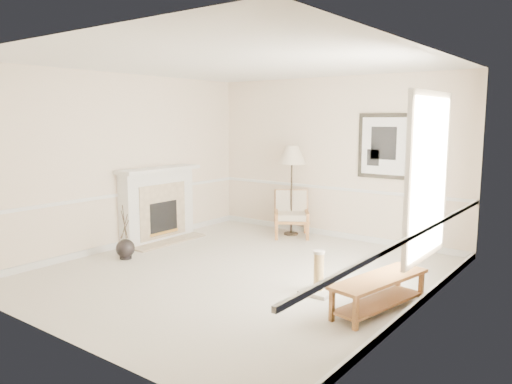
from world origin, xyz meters
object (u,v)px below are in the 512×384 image
armchair (291,212)px  bench (379,288)px  floor_vase (125,249)px  floor_lamp (292,157)px  scratching_post (319,280)px

armchair → bench: armchair is taller
armchair → bench: (2.80, -2.50, -0.19)m
floor_vase → armchair: bearing=67.3°
armchair → floor_lamp: (-0.04, 0.06, 1.00)m
bench → scratching_post: scratching_post is taller
armchair → bench: size_ratio=0.64×
floor_vase → floor_lamp: floor_lamp is taller
armchair → floor_lamp: bearing=88.5°
floor_vase → armchair: (1.20, 2.87, 0.29)m
bench → scratching_post: 0.84m
floor_vase → scratching_post: floor_vase is taller
floor_lamp → scratching_post: floor_lamp is taller
scratching_post → floor_vase: bearing=-172.0°
floor_vase → floor_lamp: (1.16, 2.93, 1.30)m
floor_vase → scratching_post: size_ratio=1.55×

